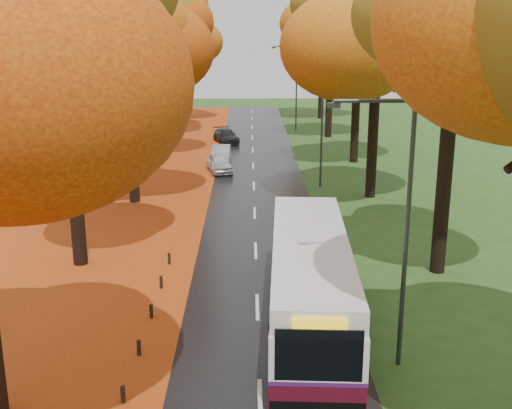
{
  "coord_description": "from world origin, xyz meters",
  "views": [
    {
      "loc": [
        -0.27,
        -9.26,
        9.88
      ],
      "look_at": [
        0.0,
        16.58,
        2.6
      ],
      "focal_mm": 45.0,
      "sensor_mm": 36.0,
      "label": 1
    }
  ],
  "objects_px": {
    "car_silver": "(221,154)",
    "car_dark": "(226,136)",
    "bus": "(310,280)",
    "streetlamp_mid": "(318,112)",
    "streetlamp_far": "(294,81)",
    "car_white": "(219,163)",
    "streetlamp_near": "(399,214)"
  },
  "relations": [
    {
      "from": "bus",
      "to": "car_dark",
      "type": "height_order",
      "value": "bus"
    },
    {
      "from": "streetlamp_near",
      "to": "car_white",
      "type": "height_order",
      "value": "streetlamp_near"
    },
    {
      "from": "streetlamp_mid",
      "to": "car_white",
      "type": "xyz_separation_m",
      "value": [
        -6.3,
        4.12,
        -4.06
      ]
    },
    {
      "from": "car_white",
      "to": "car_silver",
      "type": "bearing_deg",
      "value": 77.77
    },
    {
      "from": "streetlamp_mid",
      "to": "streetlamp_far",
      "type": "relative_size",
      "value": 1.0
    },
    {
      "from": "streetlamp_near",
      "to": "car_silver",
      "type": "height_order",
      "value": "streetlamp_near"
    },
    {
      "from": "bus",
      "to": "car_silver",
      "type": "bearing_deg",
      "value": 101.85
    },
    {
      "from": "car_white",
      "to": "streetlamp_mid",
      "type": "bearing_deg",
      "value": -45.45
    },
    {
      "from": "streetlamp_far",
      "to": "streetlamp_near",
      "type": "bearing_deg",
      "value": -90.0
    },
    {
      "from": "streetlamp_far",
      "to": "streetlamp_mid",
      "type": "bearing_deg",
      "value": -90.0
    },
    {
      "from": "bus",
      "to": "car_white",
      "type": "bearing_deg",
      "value": 103.01
    },
    {
      "from": "streetlamp_mid",
      "to": "bus",
      "type": "bearing_deg",
      "value": -96.5
    },
    {
      "from": "streetlamp_far",
      "to": "bus",
      "type": "height_order",
      "value": "streetlamp_far"
    },
    {
      "from": "streetlamp_far",
      "to": "car_dark",
      "type": "bearing_deg",
      "value": -133.63
    },
    {
      "from": "streetlamp_mid",
      "to": "streetlamp_far",
      "type": "height_order",
      "value": "same"
    },
    {
      "from": "streetlamp_mid",
      "to": "car_dark",
      "type": "xyz_separation_m",
      "value": [
        -6.22,
        15.47,
        -4.1
      ]
    },
    {
      "from": "bus",
      "to": "car_silver",
      "type": "xyz_separation_m",
      "value": [
        -4.11,
        26.45,
        -0.92
      ]
    },
    {
      "from": "car_white",
      "to": "car_dark",
      "type": "relative_size",
      "value": 0.91
    },
    {
      "from": "streetlamp_near",
      "to": "car_silver",
      "type": "bearing_deg",
      "value": 102.15
    },
    {
      "from": "streetlamp_mid",
      "to": "bus",
      "type": "relative_size",
      "value": 0.71
    },
    {
      "from": "car_silver",
      "to": "streetlamp_mid",
      "type": "bearing_deg",
      "value": -48.39
    },
    {
      "from": "bus",
      "to": "car_dark",
      "type": "relative_size",
      "value": 2.87
    },
    {
      "from": "streetlamp_far",
      "to": "car_white",
      "type": "distance_m",
      "value": 19.38
    },
    {
      "from": "streetlamp_far",
      "to": "car_silver",
      "type": "distance_m",
      "value": 16.54
    },
    {
      "from": "car_white",
      "to": "car_dark",
      "type": "bearing_deg",
      "value": 77.4
    },
    {
      "from": "car_silver",
      "to": "streetlamp_far",
      "type": "bearing_deg",
      "value": 67.51
    },
    {
      "from": "streetlamp_far",
      "to": "car_white",
      "type": "relative_size",
      "value": 2.22
    },
    {
      "from": "streetlamp_near",
      "to": "bus",
      "type": "bearing_deg",
      "value": 128.06
    },
    {
      "from": "streetlamp_near",
      "to": "car_white",
      "type": "bearing_deg",
      "value": 103.55
    },
    {
      "from": "streetlamp_mid",
      "to": "car_silver",
      "type": "bearing_deg",
      "value": 130.99
    },
    {
      "from": "car_white",
      "to": "bus",
      "type": "bearing_deg",
      "value": -92.24
    },
    {
      "from": "car_silver",
      "to": "car_dark",
      "type": "distance_m",
      "value": 8.22
    }
  ]
}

